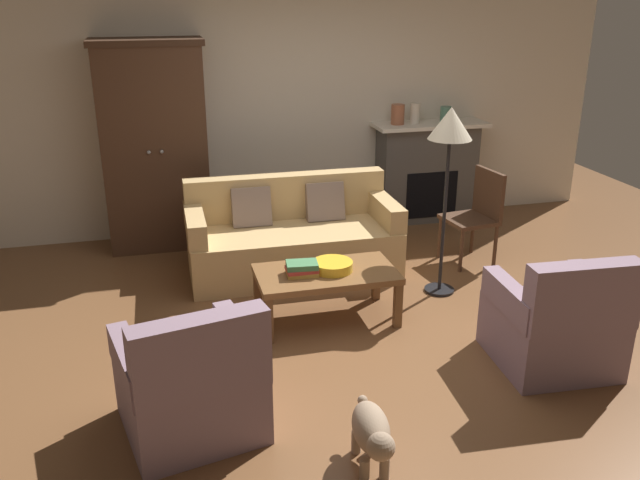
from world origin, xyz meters
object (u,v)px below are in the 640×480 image
at_px(book_stack, 302,269).
at_px(armchair_near_right, 556,325).
at_px(couch, 292,239).
at_px(fruit_bowl, 333,266).
at_px(side_chair_wooden, 478,211).
at_px(mantel_vase_jade, 446,114).
at_px(floor_lamp, 450,135).
at_px(armchair_near_left, 192,386).
at_px(mantel_vase_cream, 415,113).
at_px(dog, 372,432).
at_px(armoire, 155,146).
at_px(fireplace, 426,171).
at_px(mantel_vase_terracotta, 398,114).
at_px(coffee_table, 326,278).

height_order(book_stack, armchair_near_right, armchair_near_right).
distance_m(couch, fruit_bowl, 1.05).
relative_size(book_stack, side_chair_wooden, 0.29).
relative_size(mantel_vase_jade, floor_lamp, 0.10).
relative_size(armchair_near_left, armchair_near_right, 1.03).
height_order(book_stack, mantel_vase_jade, mantel_vase_jade).
xyz_separation_m(couch, floor_lamp, (1.16, -0.77, 1.07)).
height_order(fruit_bowl, mantel_vase_cream, mantel_vase_cream).
bearing_deg(mantel_vase_cream, armchair_near_left, -129.09).
bearing_deg(fruit_bowl, dog, -98.58).
distance_m(armchair_near_left, floor_lamp, 2.89).
distance_m(mantel_vase_cream, mantel_vase_jade, 0.36).
height_order(armoire, couch, armoire).
relative_size(fireplace, book_stack, 4.89).
distance_m(armoire, armchair_near_left, 3.33).
bearing_deg(mantel_vase_jade, couch, -151.48).
relative_size(fireplace, couch, 0.65).
distance_m(fireplace, mantel_vase_terracotta, 0.76).
relative_size(armoire, floor_lamp, 1.28).
relative_size(coffee_table, armchair_near_right, 1.25).
distance_m(book_stack, side_chair_wooden, 2.10).
relative_size(mantel_vase_jade, side_chair_wooden, 0.19).
height_order(fruit_bowl, mantel_vase_terracotta, mantel_vase_terracotta).
xyz_separation_m(fruit_bowl, side_chair_wooden, (1.66, 0.83, 0.05)).
bearing_deg(side_chair_wooden, mantel_vase_terracotta, 105.94).
bearing_deg(coffee_table, couch, 92.92).
relative_size(armoire, book_stack, 8.00).
height_order(fireplace, mantel_vase_jade, mantel_vase_jade).
height_order(fireplace, fruit_bowl, fireplace).
bearing_deg(mantel_vase_cream, mantel_vase_terracotta, 180.00).
xyz_separation_m(coffee_table, fruit_bowl, (0.05, 0.00, 0.09)).
bearing_deg(fireplace, couch, -148.69).
xyz_separation_m(couch, fruit_bowl, (0.11, -1.04, 0.14)).
distance_m(mantel_vase_terracotta, dog, 4.32).
bearing_deg(armchair_near_left, mantel_vase_terracotta, 53.05).
relative_size(side_chair_wooden, floor_lamp, 0.56).
relative_size(book_stack, armchair_near_right, 0.29).
height_order(fireplace, dog, fireplace).
height_order(armchair_near_right, floor_lamp, floor_lamp).
distance_m(floor_lamp, dog, 2.70).
height_order(book_stack, floor_lamp, floor_lamp).
xyz_separation_m(fireplace, armchair_near_left, (-2.87, -3.33, -0.25)).
bearing_deg(armchair_near_right, armchair_near_left, -176.85).
bearing_deg(mantel_vase_jade, coffee_table, -132.23).
relative_size(couch, dog, 3.37).
xyz_separation_m(armchair_near_left, dog, (0.92, -0.59, -0.07)).
xyz_separation_m(mantel_vase_cream, floor_lamp, (-0.45, -1.84, 0.16)).
bearing_deg(couch, armchair_near_left, -115.78).
xyz_separation_m(armoire, armchair_near_left, (0.08, -3.25, -0.72)).
height_order(fruit_bowl, floor_lamp, floor_lamp).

